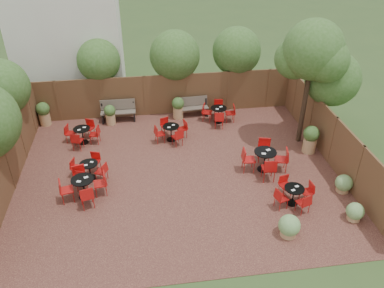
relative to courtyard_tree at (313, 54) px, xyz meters
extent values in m
plane|color=#354F23|center=(-5.39, -1.67, -3.89)|extent=(80.00, 80.00, 0.00)
cube|color=#391917|center=(-5.39, -1.67, -3.88)|extent=(12.00, 10.00, 0.02)
cube|color=#54391F|center=(-5.39, 3.33, -2.89)|extent=(12.00, 0.08, 2.00)
cube|color=#54391F|center=(-11.39, -1.67, -2.89)|extent=(0.08, 10.00, 2.00)
cube|color=#54391F|center=(0.61, -1.67, -2.89)|extent=(0.08, 10.00, 2.00)
cube|color=silver|center=(-9.89, 6.33, 0.11)|extent=(5.00, 4.00, 8.00)
sphere|color=#31581C|center=(-11.99, 1.33, -1.22)|extent=(2.25, 2.25, 2.25)
sphere|color=#31581C|center=(-8.39, 4.03, -1.30)|extent=(1.98, 1.98, 1.98)
sphere|color=#31581C|center=(-4.89, 3.93, -1.19)|extent=(2.35, 2.35, 2.35)
sphere|color=#31581C|center=(-1.89, 4.13, -1.19)|extent=(2.32, 2.32, 2.32)
sphere|color=#31581C|center=(1.21, 0.33, -1.22)|extent=(2.25, 2.25, 2.25)
cylinder|color=black|center=(0.01, 0.01, -1.74)|extent=(0.22, 0.22, 4.26)
sphere|color=#31581C|center=(0.01, 0.01, 0.17)|extent=(2.33, 2.33, 2.33)
sphere|color=#31581C|center=(-0.49, 0.41, -0.30)|extent=(1.63, 1.63, 1.63)
sphere|color=#31581C|center=(0.41, -0.39, -0.12)|extent=(1.70, 1.70, 1.70)
cube|color=brown|center=(-7.70, 2.88, -3.41)|extent=(1.61, 0.49, 0.05)
cube|color=brown|center=(-7.70, 3.09, -3.12)|extent=(1.61, 0.13, 0.48)
cube|color=black|center=(-8.42, 2.88, -3.66)|extent=(0.07, 0.48, 0.43)
cube|color=black|center=(-6.97, 2.88, -3.66)|extent=(0.07, 0.48, 0.43)
cube|color=brown|center=(-4.19, 2.88, -3.45)|extent=(1.50, 0.54, 0.05)
cube|color=brown|center=(-4.19, 3.08, -3.18)|extent=(1.48, 0.21, 0.44)
cube|color=black|center=(-4.86, 2.88, -3.67)|extent=(0.09, 0.45, 0.39)
cube|color=black|center=(-3.53, 2.88, -3.67)|extent=(0.09, 0.45, 0.39)
cylinder|color=black|center=(-8.80, -2.54, -3.86)|extent=(0.45, 0.45, 0.03)
cylinder|color=black|center=(-8.80, -2.54, -3.49)|extent=(0.05, 0.05, 0.72)
cylinder|color=black|center=(-8.80, -2.54, -3.12)|extent=(0.78, 0.78, 0.03)
cube|color=white|center=(-8.67, -2.46, -3.09)|extent=(0.16, 0.12, 0.02)
cube|color=white|center=(-8.90, -2.67, -3.09)|extent=(0.16, 0.12, 0.02)
cylinder|color=black|center=(-3.09, 2.13, -3.86)|extent=(0.43, 0.43, 0.03)
cylinder|color=black|center=(-3.09, 2.13, -3.51)|extent=(0.05, 0.05, 0.68)
cylinder|color=black|center=(-3.09, 2.13, -3.16)|extent=(0.74, 0.74, 0.03)
cube|color=white|center=(-2.97, 2.20, -3.14)|extent=(0.15, 0.12, 0.01)
cube|color=white|center=(-3.19, 2.01, -3.14)|extent=(0.15, 0.12, 0.01)
cylinder|color=black|center=(-5.43, 0.83, -3.86)|extent=(0.40, 0.40, 0.03)
cylinder|color=black|center=(-5.43, 0.83, -3.53)|extent=(0.05, 0.05, 0.64)
cylinder|color=black|center=(-5.43, 0.83, -3.20)|extent=(0.70, 0.70, 0.03)
cube|color=white|center=(-5.32, 0.90, -3.18)|extent=(0.15, 0.13, 0.01)
cube|color=white|center=(-5.52, 0.72, -3.18)|extent=(0.15, 0.13, 0.01)
cylinder|color=black|center=(-2.11, -1.86, -3.85)|extent=(0.49, 0.49, 0.03)
cylinder|color=black|center=(-2.11, -1.86, -3.46)|extent=(0.06, 0.06, 0.78)
cylinder|color=black|center=(-2.11, -1.86, -3.05)|extent=(0.85, 0.85, 0.03)
cube|color=white|center=(-1.97, -1.77, -3.03)|extent=(0.17, 0.13, 0.02)
cube|color=white|center=(-2.22, -2.00, -3.03)|extent=(0.17, 0.13, 0.02)
cylinder|color=black|center=(-1.71, -3.91, -3.86)|extent=(0.39, 0.39, 0.03)
cylinder|color=black|center=(-1.71, -3.91, -3.54)|extent=(0.04, 0.04, 0.63)
cylinder|color=black|center=(-1.71, -3.91, -3.22)|extent=(0.68, 0.68, 0.03)
cube|color=white|center=(-1.60, -3.84, -3.20)|extent=(0.14, 0.11, 0.01)
cube|color=white|center=(-1.80, -4.02, -3.20)|extent=(0.14, 0.11, 0.01)
cylinder|color=black|center=(-8.68, -1.46, -3.86)|extent=(0.39, 0.39, 0.03)
cylinder|color=black|center=(-8.68, -1.46, -3.54)|extent=(0.04, 0.04, 0.62)
cylinder|color=black|center=(-8.68, -1.46, -3.22)|extent=(0.67, 0.67, 0.03)
cube|color=white|center=(-8.58, -1.39, -3.20)|extent=(0.15, 0.13, 0.01)
cube|color=white|center=(-8.77, -1.56, -3.20)|extent=(0.15, 0.13, 0.01)
cylinder|color=black|center=(-9.17, 1.13, -3.86)|extent=(0.41, 0.41, 0.03)
cylinder|color=black|center=(-9.17, 1.13, -3.52)|extent=(0.05, 0.05, 0.65)
cylinder|color=black|center=(-9.17, 1.13, -3.19)|extent=(0.71, 0.71, 0.03)
cube|color=white|center=(-9.05, 1.21, -3.17)|extent=(0.15, 0.13, 0.01)
cube|color=white|center=(-9.26, 1.02, -3.17)|extent=(0.15, 0.13, 0.01)
cylinder|color=tan|center=(-8.05, 2.63, -3.62)|extent=(0.43, 0.43, 0.50)
sphere|color=#31581C|center=(-8.05, 2.63, -3.18)|extent=(0.52, 0.52, 0.52)
cylinder|color=tan|center=(-4.90, 2.80, -3.60)|extent=(0.48, 0.48, 0.55)
sphere|color=#31581C|center=(-4.90, 2.80, -3.11)|extent=(0.57, 0.57, 0.57)
cylinder|color=tan|center=(-11.04, 3.01, -3.58)|extent=(0.51, 0.51, 0.58)
sphere|color=#31581C|center=(-11.04, 3.01, -3.06)|extent=(0.61, 0.61, 0.61)
cylinder|color=tan|center=(0.10, -0.88, -3.56)|extent=(0.54, 0.54, 0.61)
sphere|color=#31581C|center=(0.10, -0.88, -3.02)|extent=(0.64, 0.64, 0.64)
cylinder|color=tan|center=(0.00, -4.94, -3.77)|extent=(0.42, 0.42, 0.19)
sphere|color=#66954D|center=(0.00, -4.94, -3.53)|extent=(0.58, 0.58, 0.58)
cylinder|color=tan|center=(-2.36, -5.32, -3.76)|extent=(0.50, 0.50, 0.23)
sphere|color=#66954D|center=(-2.36, -5.32, -3.47)|extent=(0.68, 0.68, 0.68)
cylinder|color=tan|center=(0.31, -3.51, -3.77)|extent=(0.45, 0.45, 0.20)
sphere|color=#66954D|center=(0.31, -3.51, -3.51)|extent=(0.61, 0.61, 0.61)
camera|label=1|loc=(-6.58, -13.71, 5.12)|focal=36.90mm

